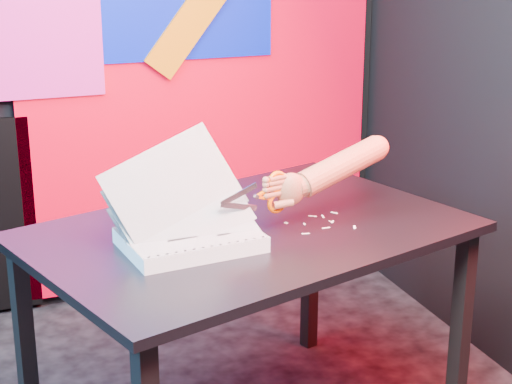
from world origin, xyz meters
name	(u,v)px	position (x,y,z in m)	size (l,w,h in m)	color
room	(118,48)	(0.00, 0.00, 1.35)	(3.01, 3.01, 2.71)	black
backdrop	(65,94)	(0.06, 1.46, 0.96)	(2.88, 0.05, 2.08)	red
work_table	(248,252)	(0.42, 0.21, 0.67)	(1.50, 1.22, 0.75)	black
printout_stack	(189,236)	(0.20, 0.12, 0.78)	(0.45, 0.32, 0.36)	white
scissors	(272,193)	(0.47, 0.14, 0.88)	(0.23, 0.07, 0.13)	silver
hand_forearm	(333,169)	(0.70, 0.20, 0.91)	(0.46, 0.16, 0.17)	#936947
paper_clippings	(324,222)	(0.66, 0.18, 0.75)	(0.20, 0.17, 0.00)	white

